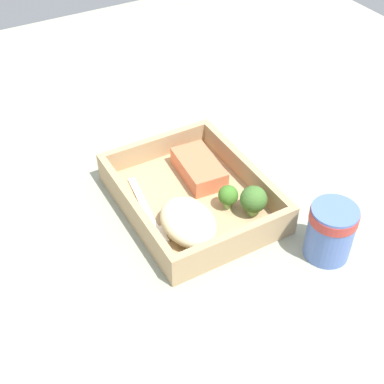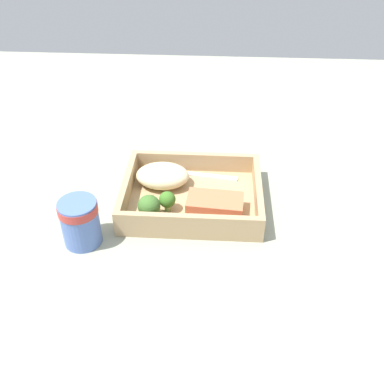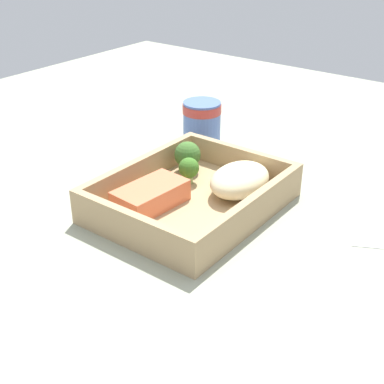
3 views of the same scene
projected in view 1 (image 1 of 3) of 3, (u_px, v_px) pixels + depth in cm
name	position (u px, v px, depth cm)	size (l,w,h in cm)	color
ground_plane	(192.00, 209.00, 87.61)	(160.00, 160.00, 2.00)	gray
takeout_tray	(192.00, 202.00, 86.54)	(26.88, 21.34, 1.20)	tan
tray_rim	(192.00, 190.00, 84.80)	(26.88, 21.34, 4.01)	tan
salmon_fillet	(199.00, 168.00, 89.49)	(10.54, 5.87, 3.14)	#DC6C46
mashed_potatoes	(188.00, 222.00, 79.10)	(10.76, 7.75, 4.44)	beige
broccoli_floret_1	(228.00, 196.00, 83.10)	(3.18, 3.18, 4.14)	#85AE61
broccoli_floret_2	(254.00, 200.00, 81.79)	(4.23, 4.23, 5.08)	#88AE5D
fork	(148.00, 214.00, 83.28)	(15.88, 3.71, 0.44)	white
paper_cup	(331.00, 229.00, 75.88)	(6.90, 6.90, 8.78)	#4E6BB2
receipt_slip	(58.00, 322.00, 69.96)	(7.94, 12.88, 0.24)	white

